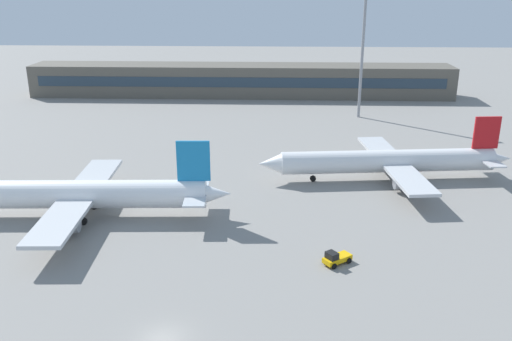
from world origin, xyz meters
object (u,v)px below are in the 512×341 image
object	(u,v)px
airplane_mid	(386,161)
baggage_tug_yellow	(336,258)
airplane_near	(70,194)
floodlight_tower_west	(363,47)

from	to	relation	value
airplane_mid	baggage_tug_yellow	size ratio (longest dim) A/B	11.48
airplane_near	baggage_tug_yellow	bearing A→B (deg)	-18.66
baggage_tug_yellow	airplane_near	bearing A→B (deg)	161.34
airplane_near	airplane_mid	world-z (taller)	airplane_near
airplane_near	airplane_mid	bearing A→B (deg)	19.93
baggage_tug_yellow	airplane_mid	bearing A→B (deg)	69.21
airplane_mid	floodlight_tower_west	size ratio (longest dim) A/B	1.44
airplane_near	airplane_mid	size ratio (longest dim) A/B	1.05
airplane_mid	baggage_tug_yellow	world-z (taller)	airplane_mid
airplane_mid	baggage_tug_yellow	distance (m)	31.80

